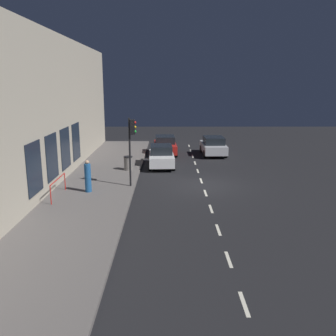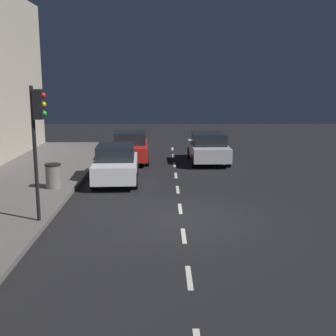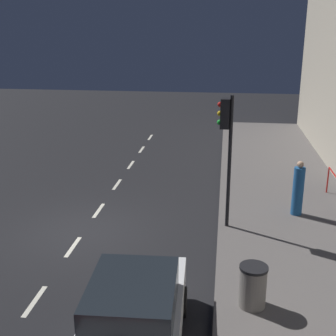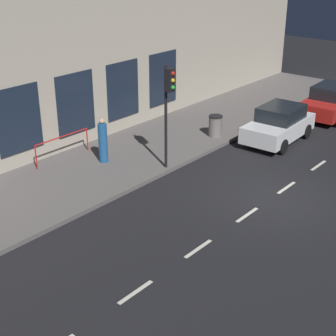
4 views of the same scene
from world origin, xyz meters
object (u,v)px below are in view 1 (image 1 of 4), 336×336
(parked_car_1, at_px, (165,145))
(parked_car_2, at_px, (161,156))
(traffic_light, at_px, (132,136))
(pedestrian_0, at_px, (88,177))
(trash_bin, at_px, (128,163))
(parked_car_0, at_px, (213,146))

(parked_car_1, bearing_deg, parked_car_2, 84.02)
(traffic_light, xyz_separation_m, parked_car_1, (-1.82, -10.28, -2.25))
(parked_car_2, bearing_deg, pedestrian_0, 57.30)
(traffic_light, bearing_deg, parked_car_1, -100.03)
(parked_car_1, relative_size, pedestrian_0, 2.26)
(parked_car_1, height_order, parked_car_2, same)
(parked_car_2, xyz_separation_m, trash_bin, (2.25, 1.58, -0.16))
(parked_car_1, bearing_deg, trash_bin, 65.45)
(parked_car_1, xyz_separation_m, parked_car_2, (0.25, 4.72, -0.00))
(traffic_light, height_order, pedestrian_0, traffic_light)
(traffic_light, distance_m, trash_bin, 4.71)
(trash_bin, bearing_deg, pedestrian_0, 72.25)
(parked_car_1, distance_m, trash_bin, 6.78)
(parked_car_1, height_order, pedestrian_0, pedestrian_0)
(parked_car_2, bearing_deg, parked_car_0, -137.05)
(parked_car_0, bearing_deg, traffic_light, -122.00)
(parked_car_2, bearing_deg, trash_bin, 32.45)
(traffic_light, xyz_separation_m, trash_bin, (0.68, -3.98, -2.42))
(traffic_light, distance_m, pedestrian_0, 3.33)
(pedestrian_0, height_order, trash_bin, pedestrian_0)
(parked_car_0, distance_m, trash_bin, 8.91)
(traffic_light, distance_m, parked_car_2, 6.20)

